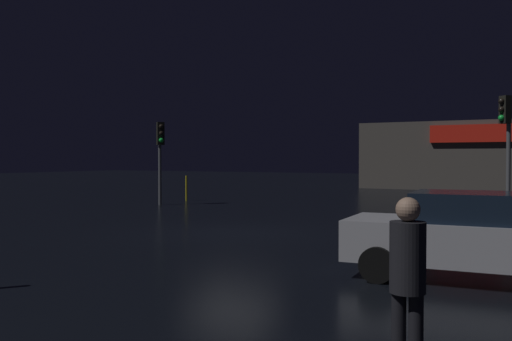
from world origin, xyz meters
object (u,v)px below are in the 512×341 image
store_building (484,156)px  pedestrian (408,274)px  car_near (464,236)px  traffic_signal_main (160,146)px  traffic_signal_opposite (506,132)px

store_building → pedestrian: (3.61, -37.43, -1.25)m
store_building → car_near: store_building is taller
store_building → pedestrian: size_ratio=8.76×
pedestrian → traffic_signal_main: bearing=134.7°
traffic_signal_opposite → pedestrian: traffic_signal_opposite is taller
traffic_signal_main → traffic_signal_opposite: (14.18, 0.67, 0.33)m
store_building → traffic_signal_main: store_building is taller
traffic_signal_opposite → car_near: traffic_signal_opposite is taller
store_building → pedestrian: 37.62m
store_building → traffic_signal_main: 25.19m
traffic_signal_main → car_near: (14.38, -9.80, -1.91)m
pedestrian → store_building: bearing=95.5°
store_building → traffic_signal_opposite: size_ratio=3.64×
traffic_signal_main → car_near: traffic_signal_main is taller
traffic_signal_opposite → car_near: 10.71m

